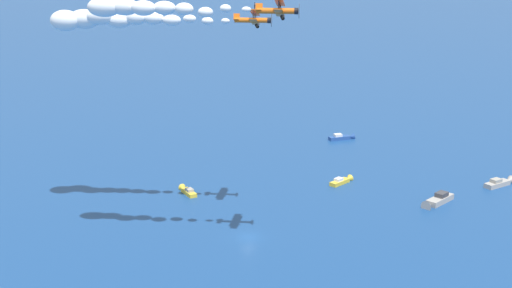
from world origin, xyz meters
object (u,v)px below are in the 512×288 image
motorboat_inshore (437,201)px  motorboat_far_stbd (187,191)px  motorboat_trailing (501,183)px  biplane_wingman (279,10)px  motorboat_ahead (343,137)px  biplane_lead (254,19)px  wingwalker_lead (255,7)px  motorboat_offshore (342,181)px

motorboat_inshore → motorboat_far_stbd: bearing=-39.9°
motorboat_trailing → biplane_wingman: 73.26m
motorboat_ahead → biplane_lead: biplane_lead is taller
motorboat_trailing → wingwalker_lead: 68.54m
motorboat_trailing → biplane_lead: 67.56m
motorboat_ahead → biplane_wingman: biplane_wingman is taller
motorboat_trailing → wingwalker_lead: size_ratio=4.42×
motorboat_far_stbd → wingwalker_lead: 44.36m
motorboat_far_stbd → motorboat_offshore: bearing=158.3°
wingwalker_lead → biplane_wingman: 17.48m
motorboat_trailing → biplane_wingman: (60.77, 4.28, 40.68)m
motorboat_ahead → wingwalker_lead: bearing=35.0°
motorboat_far_stbd → biplane_wingman: (1.92, 36.19, 40.81)m
wingwalker_lead → biplane_wingman: (5.97, 16.37, 1.33)m
biplane_wingman → motorboat_offshore: bearing=-144.3°
motorboat_far_stbd → motorboat_ahead: (-53.12, -14.53, 0.06)m
motorboat_far_stbd → biplane_wingman: biplane_wingman is taller
motorboat_offshore → motorboat_far_stbd: bearing=-21.7°
motorboat_ahead → wingwalker_lead: 71.70m
motorboat_far_stbd → biplane_wingman: 54.58m
motorboat_trailing → biplane_wingman: size_ratio=1.15×
motorboat_offshore → wingwalker_lead: wingwalker_lead is taller
biplane_lead → wingwalker_lead: 2.19m
motorboat_offshore → motorboat_trailing: 33.83m
motorboat_far_stbd → motorboat_ahead: 55.07m
motorboat_far_stbd → motorboat_trailing: (-58.86, 31.91, 0.13)m
motorboat_offshore → biplane_wingman: biplane_wingman is taller
motorboat_far_stbd → motorboat_inshore: size_ratio=0.68×
wingwalker_lead → motorboat_offshore: bearing=-164.7°
motorboat_offshore → biplane_lead: biplane_lead is taller
motorboat_far_stbd → biplane_wingman: size_ratio=0.91×
motorboat_ahead → wingwalker_lead: wingwalker_lead is taller
motorboat_inshore → wingwalker_lead: bearing=-20.1°
motorboat_far_stbd → wingwalker_lead: wingwalker_lead is taller
motorboat_inshore → biplane_lead: biplane_lead is taller
motorboat_offshore → motorboat_ahead: bearing=-129.1°
motorboat_inshore → biplane_lead: bearing=-19.3°
motorboat_trailing → biplane_lead: size_ratio=1.15×
motorboat_offshore → biplane_wingman: (33.12, 23.77, 40.79)m
motorboat_offshore → wingwalker_lead: size_ratio=3.70×
motorboat_inshore → motorboat_trailing: 19.81m
motorboat_far_stbd → biplane_lead: biplane_lead is taller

